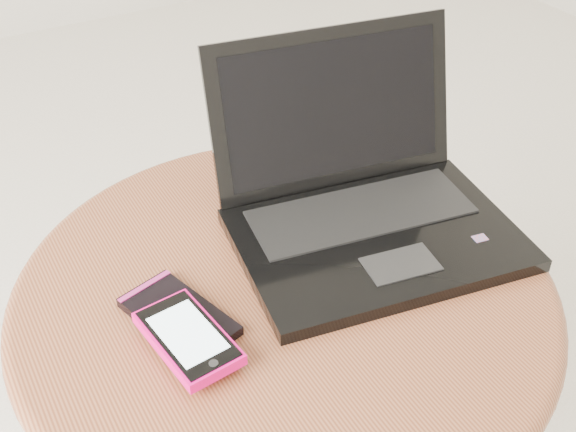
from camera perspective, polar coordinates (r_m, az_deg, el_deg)
table at (r=0.91m, az=-0.24°, el=-9.98°), size 0.62×0.62×0.49m
laptop at (r=0.89m, az=5.84°, el=1.25°), size 0.36×0.33×0.21m
phone_black at (r=0.79m, az=-8.43°, el=-7.64°), size 0.10×0.14×0.01m
phone_pink at (r=0.75m, az=-7.72°, el=-9.28°), size 0.08×0.12×0.01m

